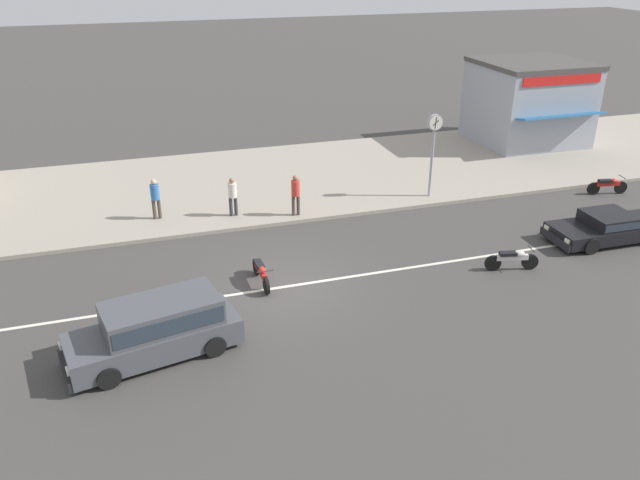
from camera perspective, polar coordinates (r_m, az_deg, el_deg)
ground_plane at (r=20.20m, az=-3.51°, el=-4.33°), size 160.00×160.00×0.00m
lane_centre_stripe at (r=20.20m, az=-3.51°, el=-4.33°), size 50.40×0.14×0.01m
kerb_strip at (r=28.88m, az=-8.27°, el=5.02°), size 68.00×10.00×0.15m
sedan_black_0 at (r=25.47m, az=24.81°, el=1.12°), size 4.54×1.95×1.06m
minivan_dark_grey_1 at (r=17.22m, az=-14.66°, el=-7.68°), size 4.83×2.58×1.56m
motorcycle_0 at (r=20.24m, az=-5.42°, el=-2.97°), size 0.56×1.90×0.80m
motorcycle_1 at (r=21.99m, az=17.19°, el=-1.65°), size 1.82×0.68×0.80m
motorcycle_2 at (r=30.34m, az=24.84°, el=4.58°), size 1.82×0.61×0.80m
street_clock at (r=26.66m, az=10.36°, el=9.37°), size 0.67×0.22×3.57m
pedestrian_mid_kerb at (r=24.77m, az=-2.24°, el=4.40°), size 0.34×0.34×1.69m
pedestrian_by_shop at (r=25.27m, az=-14.84°, el=3.92°), size 0.34×0.34×1.65m
pedestrian_far_end at (r=24.98m, az=-8.00°, el=4.19°), size 0.34×0.34×1.59m
shopfront_corner_warung at (r=36.38m, az=18.51°, el=11.92°), size 5.44×5.83×4.31m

